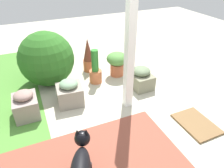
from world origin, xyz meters
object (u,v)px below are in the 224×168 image
(porch_pillar, at_px, (130,47))
(terracotta_pot_broad, at_px, (117,62))
(round_shrub, at_px, (47,59))
(dog, at_px, (81,168))
(stone_planter_nearest, at_px, (141,78))
(stone_planter_far, at_px, (26,105))
(doormat, at_px, (196,124))
(terracotta_pot_tall, at_px, (95,71))
(terracotta_pot_spiky, at_px, (88,56))
(stone_planter_mid, at_px, (70,93))

(porch_pillar, relative_size, terracotta_pot_broad, 4.12)
(round_shrub, height_order, dog, round_shrub)
(stone_planter_nearest, relative_size, stone_planter_far, 1.08)
(doormat, bearing_deg, terracotta_pot_tall, 28.37)
(round_shrub, bearing_deg, terracotta_pot_broad, -100.52)
(stone_planter_far, relative_size, terracotta_pot_tall, 0.66)
(stone_planter_far, xyz_separation_m, terracotta_pot_broad, (0.61, -1.79, 0.10))
(stone_planter_nearest, height_order, terracotta_pot_spiky, terracotta_pot_spiky)
(stone_planter_mid, xyz_separation_m, doormat, (-1.25, -1.55, -0.18))
(terracotta_pot_tall, bearing_deg, doormat, -151.63)
(stone_planter_mid, bearing_deg, doormat, -128.96)
(porch_pillar, distance_m, stone_planter_nearest, 1.02)
(terracotta_pot_tall, relative_size, doormat, 1.07)
(round_shrub, bearing_deg, doormat, -139.70)
(terracotta_pot_broad, bearing_deg, round_shrub, 79.48)
(stone_planter_nearest, distance_m, doormat, 1.26)
(terracotta_pot_tall, bearing_deg, stone_planter_mid, 127.65)
(stone_planter_far, bearing_deg, round_shrub, -29.67)
(terracotta_pot_broad, bearing_deg, terracotta_pot_tall, 100.28)
(porch_pillar, xyz_separation_m, terracotta_pot_broad, (0.98, -0.26, -0.71))
(doormat, bearing_deg, stone_planter_far, 61.54)
(dog, bearing_deg, round_shrub, -1.25)
(stone_planter_mid, bearing_deg, stone_planter_far, 93.64)
(porch_pillar, distance_m, stone_planter_far, 1.77)
(stone_planter_nearest, bearing_deg, terracotta_pot_tall, 54.55)
(stone_planter_far, bearing_deg, doormat, -118.46)
(stone_planter_mid, relative_size, dog, 0.58)
(stone_planter_mid, bearing_deg, round_shrub, 13.75)
(dog, bearing_deg, stone_planter_nearest, -46.49)
(round_shrub, xyz_separation_m, doormat, (-2.06, -1.74, -0.49))
(terracotta_pot_broad, xyz_separation_m, terracotta_pot_tall, (-0.09, 0.49, -0.06))
(dog, bearing_deg, doormat, -81.81)
(stone_planter_nearest, relative_size, terracotta_pot_tall, 0.72)
(stone_planter_nearest, xyz_separation_m, terracotta_pot_tall, (0.50, 0.70, 0.05))
(stone_planter_mid, height_order, doormat, stone_planter_mid)
(stone_planter_mid, height_order, terracotta_pot_spiky, terracotta_pot_spiky)
(terracotta_pot_tall, bearing_deg, stone_planter_nearest, -125.45)
(stone_planter_nearest, relative_size, stone_planter_mid, 1.09)
(round_shrub, xyz_separation_m, dog, (-2.32, 0.05, -0.19))
(stone_planter_nearest, distance_m, terracotta_pot_spiky, 1.22)
(stone_planter_mid, xyz_separation_m, stone_planter_far, (-0.04, 0.68, -0.00))
(stone_planter_mid, relative_size, terracotta_pot_broad, 0.89)
(stone_planter_mid, distance_m, stone_planter_far, 0.68)
(stone_planter_far, relative_size, dog, 0.58)
(stone_planter_mid, distance_m, doormat, 2.00)
(porch_pillar, bearing_deg, terracotta_pot_broad, -14.97)
(stone_planter_nearest, bearing_deg, round_shrub, 61.24)
(stone_planter_nearest, xyz_separation_m, round_shrub, (0.83, 1.51, 0.31))
(porch_pillar, xyz_separation_m, doormat, (-0.84, -0.70, -0.99))
(stone_planter_far, xyz_separation_m, round_shrub, (0.85, -0.48, 0.31))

